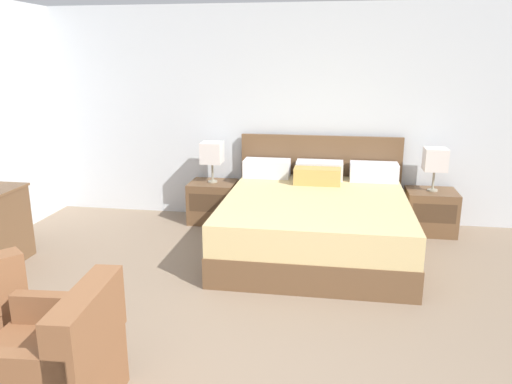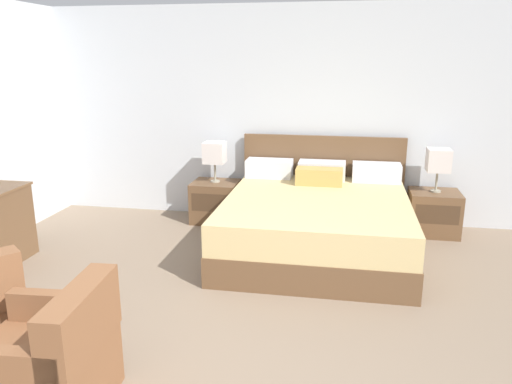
{
  "view_description": "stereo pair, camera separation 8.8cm",
  "coord_description": "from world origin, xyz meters",
  "px_view_note": "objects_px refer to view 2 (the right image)",
  "views": [
    {
      "loc": [
        0.61,
        -2.26,
        1.91
      ],
      "look_at": [
        -0.07,
        1.99,
        0.75
      ],
      "focal_mm": 35.0,
      "sensor_mm": 36.0,
      "label": 1
    },
    {
      "loc": [
        0.7,
        -2.24,
        1.91
      ],
      "look_at": [
        -0.07,
        1.99,
        0.75
      ],
      "focal_mm": 35.0,
      "sensor_mm": 36.0,
      "label": 2
    }
  ],
  "objects_px": {
    "nightstand_left": "(216,201)",
    "armchair_companion": "(46,367)",
    "table_lamp_left": "(215,153)",
    "nightstand_right": "(433,213)",
    "table_lamp_right": "(438,161)",
    "bed": "(317,221)"
  },
  "relations": [
    {
      "from": "table_lamp_left",
      "to": "nightstand_right",
      "type": "bearing_deg",
      "value": -0.03
    },
    {
      "from": "nightstand_left",
      "to": "armchair_companion",
      "type": "xyz_separation_m",
      "value": [
        -0.04,
        -3.44,
        0.04
      ]
    },
    {
      "from": "nightstand_right",
      "to": "nightstand_left",
      "type": "bearing_deg",
      "value": 180.0
    },
    {
      "from": "nightstand_right",
      "to": "armchair_companion",
      "type": "bearing_deg",
      "value": -126.51
    },
    {
      "from": "nightstand_right",
      "to": "bed",
      "type": "bearing_deg",
      "value": -150.02
    },
    {
      "from": "table_lamp_left",
      "to": "armchair_companion",
      "type": "relative_size",
      "value": 0.63
    },
    {
      "from": "armchair_companion",
      "to": "table_lamp_left",
      "type": "bearing_deg",
      "value": 89.27
    },
    {
      "from": "bed",
      "to": "table_lamp_left",
      "type": "distance_m",
      "value": 1.54
    },
    {
      "from": "nightstand_right",
      "to": "table_lamp_right",
      "type": "bearing_deg",
      "value": 90.0
    },
    {
      "from": "bed",
      "to": "armchair_companion",
      "type": "relative_size",
      "value": 2.72
    },
    {
      "from": "nightstand_left",
      "to": "table_lamp_left",
      "type": "height_order",
      "value": "table_lamp_left"
    },
    {
      "from": "table_lamp_right",
      "to": "bed",
      "type": "bearing_deg",
      "value": -149.97
    },
    {
      "from": "nightstand_left",
      "to": "table_lamp_left",
      "type": "bearing_deg",
      "value": 90.0
    },
    {
      "from": "bed",
      "to": "table_lamp_right",
      "type": "relative_size",
      "value": 4.31
    },
    {
      "from": "bed",
      "to": "nightstand_right",
      "type": "relative_size",
      "value": 3.83
    },
    {
      "from": "table_lamp_right",
      "to": "table_lamp_left",
      "type": "bearing_deg",
      "value": 180.0
    },
    {
      "from": "table_lamp_left",
      "to": "table_lamp_right",
      "type": "height_order",
      "value": "same"
    },
    {
      "from": "table_lamp_left",
      "to": "table_lamp_right",
      "type": "relative_size",
      "value": 1.0
    },
    {
      "from": "bed",
      "to": "nightstand_right",
      "type": "distance_m",
      "value": 1.45
    },
    {
      "from": "table_lamp_left",
      "to": "nightstand_left",
      "type": "bearing_deg",
      "value": -90.0
    },
    {
      "from": "table_lamp_left",
      "to": "armchair_companion",
      "type": "xyz_separation_m",
      "value": [
        -0.04,
        -3.44,
        -0.55
      ]
    },
    {
      "from": "armchair_companion",
      "to": "bed",
      "type": "bearing_deg",
      "value": 64.52
    }
  ]
}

